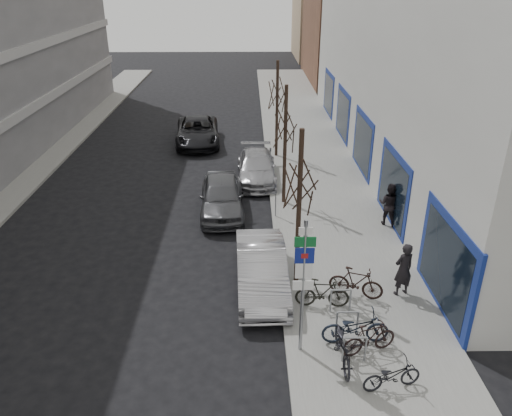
{
  "coord_description": "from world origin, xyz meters",
  "views": [
    {
      "loc": [
        0.99,
        -10.95,
        9.69
      ],
      "look_at": [
        1.25,
        5.38,
        2.0
      ],
      "focal_mm": 35.0,
      "sensor_mm": 36.0,
      "label": 1
    }
  ],
  "objects_px": {
    "bike_near_left": "(343,344)",
    "pedestrian_far": "(389,204)",
    "bike_rack": "(347,320)",
    "parked_car_front": "(262,269)",
    "bike_far_curb": "(392,373)",
    "meter_back": "(270,157)",
    "pedestrian_near": "(403,269)",
    "tree_near": "(300,172)",
    "parked_car_back": "(256,167)",
    "meter_mid": "(276,200)",
    "tree_mid": "(286,118)",
    "bike_mid_curb": "(356,325)",
    "bike_far_inner": "(356,282)",
    "highway_sign_pole": "(303,280)",
    "bike_mid_inner": "(322,293)",
    "meter_front": "(284,268)",
    "tree_far": "(277,87)",
    "parked_car_mid": "(222,196)",
    "lane_car": "(198,131)",
    "bike_near_right": "(369,338)"
  },
  "relations": [
    {
      "from": "meter_mid",
      "to": "meter_front",
      "type": "bearing_deg",
      "value": -90.0
    },
    {
      "from": "parked_car_back",
      "to": "pedestrian_far",
      "type": "xyz_separation_m",
      "value": [
        5.4,
        -5.38,
        0.38
      ]
    },
    {
      "from": "parked_car_front",
      "to": "parked_car_back",
      "type": "distance_m",
      "value": 9.85
    },
    {
      "from": "highway_sign_pole",
      "to": "pedestrian_near",
      "type": "bearing_deg",
      "value": 36.64
    },
    {
      "from": "meter_back",
      "to": "meter_front",
      "type": "bearing_deg",
      "value": -90.0
    },
    {
      "from": "highway_sign_pole",
      "to": "tree_far",
      "type": "height_order",
      "value": "tree_far"
    },
    {
      "from": "meter_front",
      "to": "bike_rack",
      "type": "bearing_deg",
      "value": -55.49
    },
    {
      "from": "pedestrian_near",
      "to": "pedestrian_far",
      "type": "relative_size",
      "value": 1.01
    },
    {
      "from": "meter_front",
      "to": "parked_car_mid",
      "type": "xyz_separation_m",
      "value": [
        -2.35,
        6.19,
        -0.12
      ]
    },
    {
      "from": "tree_far",
      "to": "meter_mid",
      "type": "distance_m",
      "value": 8.62
    },
    {
      "from": "bike_near_left",
      "to": "pedestrian_far",
      "type": "distance_m",
      "value": 8.82
    },
    {
      "from": "tree_near",
      "to": "bike_far_curb",
      "type": "distance_m",
      "value": 6.38
    },
    {
      "from": "highway_sign_pole",
      "to": "bike_far_curb",
      "type": "relative_size",
      "value": 2.69
    },
    {
      "from": "bike_mid_inner",
      "to": "parked_car_front",
      "type": "relative_size",
      "value": 0.37
    },
    {
      "from": "bike_near_right",
      "to": "pedestrian_near",
      "type": "xyz_separation_m",
      "value": [
        1.68,
        2.8,
        0.43
      ]
    },
    {
      "from": "parked_car_back",
      "to": "bike_mid_curb",
      "type": "bearing_deg",
      "value": -78.8
    },
    {
      "from": "parked_car_mid",
      "to": "tree_near",
      "type": "bearing_deg",
      "value": -66.84
    },
    {
      "from": "meter_back",
      "to": "bike_near_left",
      "type": "distance_m",
      "value": 14.57
    },
    {
      "from": "meter_back",
      "to": "highway_sign_pole",
      "type": "bearing_deg",
      "value": -88.98
    },
    {
      "from": "bike_far_curb",
      "to": "parked_car_back",
      "type": "xyz_separation_m",
      "value": [
        -3.16,
        14.52,
        0.07
      ]
    },
    {
      "from": "bike_near_right",
      "to": "meter_back",
      "type": "bearing_deg",
      "value": -9.48
    },
    {
      "from": "bike_rack",
      "to": "bike_mid_curb",
      "type": "xyz_separation_m",
      "value": [
        0.17,
        -0.32,
        0.08
      ]
    },
    {
      "from": "meter_back",
      "to": "parked_car_mid",
      "type": "height_order",
      "value": "parked_car_mid"
    },
    {
      "from": "tree_near",
      "to": "tree_far",
      "type": "distance_m",
      "value": 13.0
    },
    {
      "from": "parked_car_front",
      "to": "pedestrian_far",
      "type": "relative_size",
      "value": 2.53
    },
    {
      "from": "bike_rack",
      "to": "parked_car_mid",
      "type": "xyz_separation_m",
      "value": [
        -4.0,
        8.59,
        0.14
      ]
    },
    {
      "from": "bike_mid_inner",
      "to": "bike_far_inner",
      "type": "distance_m",
      "value": 1.28
    },
    {
      "from": "bike_far_inner",
      "to": "bike_near_left",
      "type": "bearing_deg",
      "value": -177.44
    },
    {
      "from": "tree_near",
      "to": "tree_mid",
      "type": "xyz_separation_m",
      "value": [
        0.0,
        6.5,
        0.0
      ]
    },
    {
      "from": "bike_near_left",
      "to": "bike_mid_curb",
      "type": "bearing_deg",
      "value": 57.49
    },
    {
      "from": "highway_sign_pole",
      "to": "meter_back",
      "type": "distance_m",
      "value": 14.1
    },
    {
      "from": "bike_far_inner",
      "to": "pedestrian_far",
      "type": "height_order",
      "value": "pedestrian_far"
    },
    {
      "from": "bike_mid_curb",
      "to": "bike_far_inner",
      "type": "distance_m",
      "value": 2.27
    },
    {
      "from": "meter_mid",
      "to": "lane_car",
      "type": "distance_m",
      "value": 11.58
    },
    {
      "from": "parked_car_mid",
      "to": "parked_car_front",
      "type": "bearing_deg",
      "value": -78.11
    },
    {
      "from": "tree_mid",
      "to": "lane_car",
      "type": "bearing_deg",
      "value": 117.31
    },
    {
      "from": "tree_near",
      "to": "parked_car_front",
      "type": "relative_size",
      "value": 1.18
    },
    {
      "from": "tree_far",
      "to": "meter_front",
      "type": "relative_size",
      "value": 4.33
    },
    {
      "from": "bike_near_left",
      "to": "highway_sign_pole",
      "type": "bearing_deg",
      "value": 154.84
    },
    {
      "from": "tree_near",
      "to": "tree_far",
      "type": "xyz_separation_m",
      "value": [
        0.0,
        13.0,
        0.0
      ]
    },
    {
      "from": "bike_mid_curb",
      "to": "bike_rack",
      "type": "bearing_deg",
      "value": 26.93
    },
    {
      "from": "bike_rack",
      "to": "parked_car_front",
      "type": "relative_size",
      "value": 0.48
    },
    {
      "from": "meter_front",
      "to": "meter_mid",
      "type": "bearing_deg",
      "value": 90.0
    },
    {
      "from": "meter_mid",
      "to": "bike_near_right",
      "type": "bearing_deg",
      "value": -76.25
    },
    {
      "from": "pedestrian_far",
      "to": "bike_far_curb",
      "type": "bearing_deg",
      "value": 109.04
    },
    {
      "from": "meter_back",
      "to": "bike_far_curb",
      "type": "distance_m",
      "value": 15.67
    },
    {
      "from": "meter_mid",
      "to": "meter_back",
      "type": "distance_m",
      "value": 5.5
    },
    {
      "from": "tree_far",
      "to": "parked_car_mid",
      "type": "xyz_separation_m",
      "value": [
        -2.8,
        -7.31,
        -3.31
      ]
    },
    {
      "from": "bike_far_curb",
      "to": "parked_car_front",
      "type": "relative_size",
      "value": 0.34
    },
    {
      "from": "meter_mid",
      "to": "bike_near_left",
      "type": "xyz_separation_m",
      "value": [
        1.34,
        -9.0,
        -0.17
      ]
    }
  ]
}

